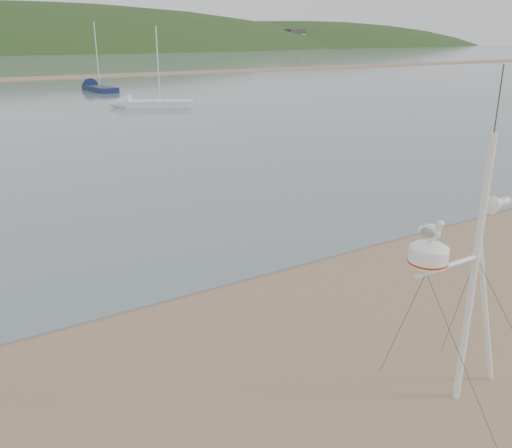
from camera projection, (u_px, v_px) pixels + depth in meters
mast_rig at (466, 331)px, 7.85m from camera, size 2.18×2.33×4.93m
sailboat_white_near at (139, 104)px, 41.57m from camera, size 6.40×4.46×6.42m
sailboat_blue_far at (93, 87)px, 55.00m from camera, size 2.27×7.28×7.13m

